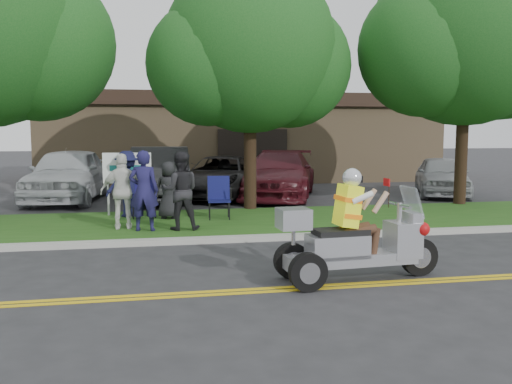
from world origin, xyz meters
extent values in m
plane|color=#28282B|center=(0.00, 0.00, 0.00)|extent=(120.00, 120.00, 0.00)
cube|color=gold|center=(0.00, -0.58, 0.01)|extent=(60.00, 0.10, 0.01)
cube|color=gold|center=(0.00, -0.42, 0.01)|extent=(60.00, 0.10, 0.01)
cube|color=#A8A89E|center=(0.00, 3.05, 0.06)|extent=(60.00, 0.25, 0.12)
cube|color=#1E4D14|center=(0.00, 5.20, 0.06)|extent=(60.00, 4.00, 0.10)
cube|color=#9E7F5B|center=(2.00, 19.00, 2.00)|extent=(18.00, 8.00, 4.00)
cube|color=black|center=(2.00, 14.95, 3.70)|extent=(18.00, 0.30, 0.60)
sphere|color=#164D18|center=(-5.15, 7.30, 4.59)|extent=(4.05, 4.05, 4.05)
cylinder|color=#332114|center=(0.50, 7.20, 2.10)|extent=(0.36, 0.36, 4.20)
sphere|color=#164D18|center=(0.50, 7.20, 4.65)|extent=(4.80, 4.80, 4.80)
sphere|color=#164D18|center=(1.70, 7.50, 4.20)|extent=(3.60, 3.60, 3.60)
sphere|color=#164D18|center=(-0.70, 7.00, 4.12)|extent=(3.36, 3.36, 3.36)
cylinder|color=#332114|center=(7.00, 7.00, 2.38)|extent=(0.36, 0.36, 4.76)
sphere|color=#164D18|center=(7.00, 7.00, 5.27)|extent=(5.60, 5.60, 5.60)
sphere|color=#164D18|center=(8.40, 7.30, 4.76)|extent=(4.20, 4.20, 4.20)
sphere|color=#164D18|center=(5.60, 6.80, 4.68)|extent=(3.92, 3.92, 3.92)
cylinder|color=silver|center=(-3.40, 6.60, 0.55)|extent=(0.06, 0.06, 1.10)
cylinder|color=silver|center=(-2.40, 6.60, 0.55)|extent=(0.06, 0.06, 1.10)
cube|color=white|center=(-2.90, 6.60, 1.35)|extent=(1.25, 0.06, 0.80)
cylinder|color=black|center=(1.93, -0.15, 0.30)|extent=(0.62, 0.19, 0.61)
cylinder|color=black|center=(-0.07, -0.66, 0.28)|extent=(0.58, 0.19, 0.57)
cylinder|color=black|center=(-0.12, 0.07, 0.28)|extent=(0.58, 0.19, 0.57)
cube|color=#B0B1BA|center=(0.82, -0.23, 0.35)|extent=(1.96, 0.61, 0.18)
cube|color=#B0B1BA|center=(0.52, -0.25, 0.56)|extent=(0.95, 0.53, 0.36)
cube|color=black|center=(0.57, -0.24, 0.77)|extent=(0.84, 0.48, 0.10)
cube|color=#B0B1BA|center=(1.63, -0.17, 0.61)|extent=(0.49, 0.52, 0.56)
cube|color=silver|center=(1.77, -0.16, 1.20)|extent=(0.23, 0.48, 0.50)
cube|color=#B0B1BA|center=(-0.19, -0.30, 1.02)|extent=(0.49, 0.46, 0.30)
sphere|color=#B20C0F|center=(1.87, -0.29, 0.79)|extent=(0.22, 0.22, 0.22)
cube|color=yellow|center=(0.68, -0.24, 1.18)|extent=(0.38, 0.43, 0.66)
sphere|color=silver|center=(0.74, -0.23, 1.61)|extent=(0.29, 0.29, 0.29)
cylinder|color=black|center=(-0.87, 5.26, 0.33)|extent=(0.03, 0.03, 0.45)
cylinder|color=black|center=(-0.38, 5.22, 0.33)|extent=(0.03, 0.03, 0.45)
cylinder|color=black|center=(-0.84, 5.70, 0.33)|extent=(0.03, 0.03, 0.45)
cylinder|color=black|center=(-0.35, 5.67, 0.33)|extent=(0.03, 0.03, 0.45)
cube|color=#10124B|center=(-0.61, 5.46, 0.56)|extent=(0.60, 0.55, 0.04)
cube|color=#10124B|center=(-0.59, 5.70, 0.87)|extent=(0.57, 0.21, 0.61)
cylinder|color=black|center=(-2.74, 5.78, 0.36)|extent=(0.03, 0.03, 0.51)
cylinder|color=black|center=(-2.20, 5.84, 0.36)|extent=(0.03, 0.03, 0.51)
cylinder|color=black|center=(-2.80, 6.28, 0.36)|extent=(0.03, 0.03, 0.51)
cylinder|color=black|center=(-2.25, 6.35, 0.36)|extent=(0.03, 0.03, 0.51)
cube|color=#13104E|center=(-2.50, 6.06, 0.62)|extent=(0.69, 0.64, 0.05)
cube|color=#13104E|center=(-2.53, 6.34, 0.97)|extent=(0.65, 0.26, 0.68)
imported|color=#1C1947|center=(-2.44, 4.13, 1.00)|extent=(0.72, 0.54, 1.79)
imported|color=black|center=(-1.64, 4.13, 0.99)|extent=(0.90, 0.73, 1.77)
imported|color=silver|center=(-2.91, 4.47, 0.96)|extent=(1.02, 0.46, 1.71)
imported|color=#15173C|center=(-2.90, 6.32, 0.96)|extent=(1.25, 0.98, 1.70)
imported|color=black|center=(-1.85, 5.77, 0.83)|extent=(0.80, 0.62, 1.46)
imported|color=silver|center=(-5.00, 10.70, 0.89)|extent=(2.60, 5.41, 1.78)
imported|color=#28292B|center=(-2.00, 10.29, 0.89)|extent=(2.04, 5.46, 1.78)
imported|color=black|center=(0.13, 10.84, 0.72)|extent=(4.14, 5.70, 1.44)
imported|color=#4D121A|center=(2.10, 10.35, 0.81)|extent=(4.03, 6.04, 1.62)
imported|color=#9A9CA0|center=(8.00, 9.83, 0.72)|extent=(3.23, 4.54, 1.44)
camera|label=1|loc=(-2.24, -8.01, 2.31)|focal=38.00mm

